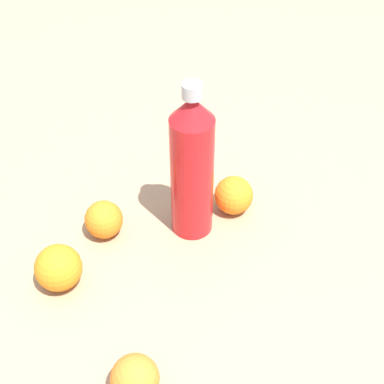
# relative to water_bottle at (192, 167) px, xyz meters

# --- Properties ---
(ground_plane) EXTENTS (2.40, 2.40, 0.00)m
(ground_plane) POSITION_rel_water_bottle_xyz_m (0.03, 0.02, -0.13)
(ground_plane) COLOR #9E7F60
(water_bottle) EXTENTS (0.07, 0.07, 0.29)m
(water_bottle) POSITION_rel_water_bottle_xyz_m (0.00, 0.00, 0.00)
(water_bottle) COLOR red
(water_bottle) RESTS_ON ground_plane
(orange_0) EXTENTS (0.07, 0.07, 0.07)m
(orange_0) POSITION_rel_water_bottle_xyz_m (-0.10, -0.11, -0.10)
(orange_0) COLOR orange
(orange_0) RESTS_ON ground_plane
(orange_1) EXTENTS (0.07, 0.07, 0.07)m
(orange_1) POSITION_rel_water_bottle_xyz_m (-0.07, -0.23, -0.10)
(orange_1) COLOR orange
(orange_1) RESTS_ON ground_plane
(orange_2) EXTENTS (0.07, 0.07, 0.07)m
(orange_2) POSITION_rel_water_bottle_xyz_m (0.03, 0.08, -0.10)
(orange_2) COLOR orange
(orange_2) RESTS_ON ground_plane
(orange_3) EXTENTS (0.07, 0.07, 0.07)m
(orange_3) POSITION_rel_water_bottle_xyz_m (0.16, -0.28, -0.10)
(orange_3) COLOR orange
(orange_3) RESTS_ON ground_plane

